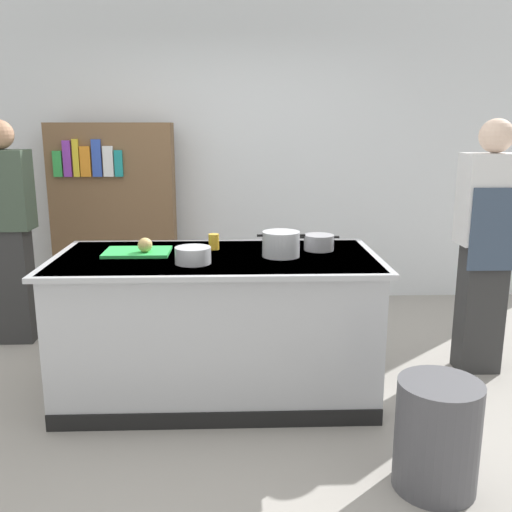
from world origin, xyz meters
The scene contains 13 objects.
ground_plane centered at (0.00, 0.00, 0.00)m, with size 10.00×10.00×0.00m, color #9E9991.
back_wall centered at (0.00, 2.10, 1.50)m, with size 6.40×0.12×3.00m, color silver.
counter_island centered at (0.00, 0.00, 0.47)m, with size 1.98×0.98×0.90m.
cutting_board centered at (-0.49, 0.08, 0.91)m, with size 0.40×0.28×0.02m, color green.
onion centered at (-0.43, 0.03, 0.96)m, with size 0.09×0.09×0.09m, color tan.
stock_pot centered at (0.39, -0.03, 0.98)m, with size 0.29×0.23×0.15m.
sauce_pan centered at (0.65, 0.14, 0.95)m, with size 0.26×0.19×0.10m.
mixing_bowl centered at (-0.13, -0.19, 0.95)m, with size 0.21×0.21×0.09m, color #B7BABF.
juice_cup centered at (-0.02, 0.18, 0.95)m, with size 0.07×0.07×0.10m, color yellow.
trash_bin centered at (1.05, -1.01, 0.27)m, with size 0.39×0.39×0.53m, color #4C4C51.
person_chef centered at (1.80, 0.28, 0.91)m, with size 0.38×0.25×1.72m.
person_guest centered at (-1.62, 0.95, 0.91)m, with size 0.38×0.24×1.72m.
bookshelf centered at (-0.99, 1.80, 0.85)m, with size 1.10×0.31×1.70m.
Camera 1 is at (0.13, -3.33, 1.67)m, focal length 39.32 mm.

